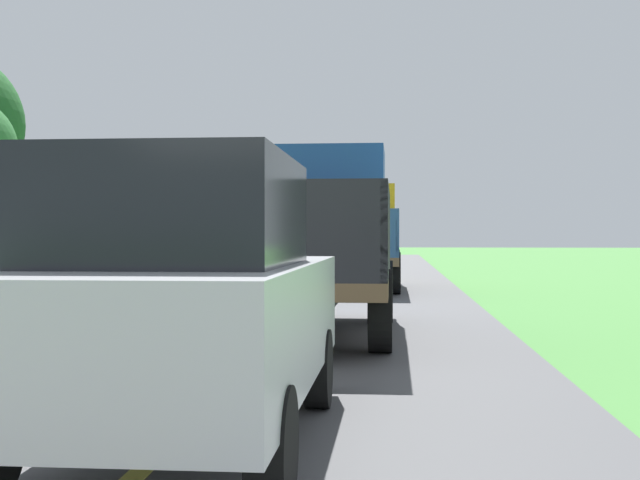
{
  "coord_description": "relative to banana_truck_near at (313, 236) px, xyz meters",
  "views": [
    {
      "loc": [
        1.51,
        0.2,
        1.49
      ],
      "look_at": [
        0.2,
        14.8,
        1.4
      ],
      "focal_mm": 46.87,
      "sensor_mm": 36.0,
      "label": 1
    }
  ],
  "objects": [
    {
      "name": "banana_truck_near",
      "position": [
        0.0,
        0.0,
        0.0
      ],
      "size": [
        2.38,
        5.82,
        2.8
      ],
      "color": "#2D2D30",
      "rests_on": "road_surface"
    },
    {
      "name": "banana_truck_far",
      "position": [
        0.18,
        9.95,
        -0.0
      ],
      "size": [
        2.38,
        5.81,
        2.8
      ],
      "color": "#2D2D30",
      "rests_on": "road_surface"
    },
    {
      "name": "following_car",
      "position": [
        -0.16,
        -7.02,
        -0.4
      ],
      "size": [
        1.74,
        4.1,
        1.92
      ],
      "color": "#B7BABF",
      "rests_on": "road_surface"
    }
  ]
}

